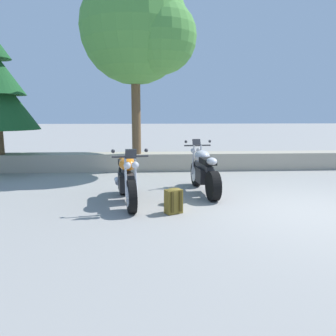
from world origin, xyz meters
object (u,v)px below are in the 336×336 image
motorcycle_orange_near_left (127,180)px  leafy_tree_mid_left (140,31)px  rider_helmet (172,198)px  rider_backpack (173,200)px  motorcycle_silver_centre (204,172)px

motorcycle_orange_near_left → leafy_tree_mid_left: size_ratio=0.38×
rider_helmet → leafy_tree_mid_left: bearing=99.7°
rider_backpack → leafy_tree_mid_left: 6.00m
motorcycle_orange_near_left → leafy_tree_mid_left: (0.23, 3.70, 3.74)m
rider_backpack → leafy_tree_mid_left: size_ratio=0.09×
motorcycle_orange_near_left → leafy_tree_mid_left: 5.27m
leafy_tree_mid_left → rider_helmet: bearing=-80.3°
motorcycle_orange_near_left → motorcycle_silver_centre: bearing=25.4°
leafy_tree_mid_left → motorcycle_silver_centre: bearing=-63.0°
rider_helmet → leafy_tree_mid_left: size_ratio=0.05×
rider_helmet → leafy_tree_mid_left: (-0.66, 3.86, 4.09)m
motorcycle_orange_near_left → rider_backpack: size_ratio=4.38×
motorcycle_silver_centre → rider_helmet: size_ratio=7.38×
rider_backpack → rider_helmet: bearing=88.4°
motorcycle_silver_centre → leafy_tree_mid_left: 4.95m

